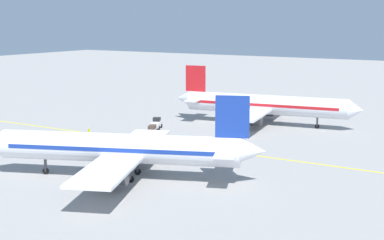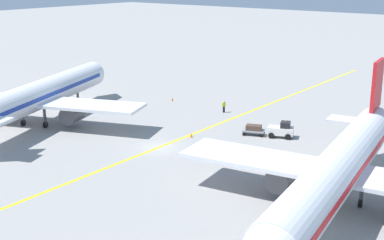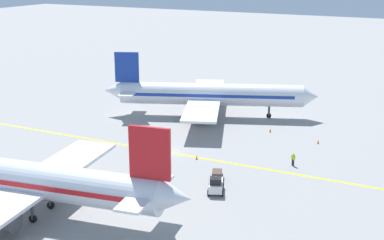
% 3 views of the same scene
% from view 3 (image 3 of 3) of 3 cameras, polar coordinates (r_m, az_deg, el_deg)
% --- Properties ---
extents(ground_plane, '(400.00, 400.00, 0.00)m').
position_cam_3_polar(ground_plane, '(72.85, -2.98, -3.41)').
color(ground_plane, gray).
extents(apron_yellow_centreline, '(2.41, 119.99, 0.01)m').
position_cam_3_polar(apron_yellow_centreline, '(72.84, -2.98, -3.41)').
color(apron_yellow_centreline, yellow).
rests_on(apron_yellow_centreline, ground).
extents(airplane_at_gate, '(28.47, 35.47, 10.60)m').
position_cam_3_polar(airplane_at_gate, '(56.68, -17.27, -6.11)').
color(airplane_at_gate, silver).
rests_on(airplane_at_gate, ground).
extents(airplane_adjacent_stand, '(27.94, 34.10, 10.60)m').
position_cam_3_polar(airplane_adjacent_stand, '(88.40, 1.76, 2.70)').
color(airplane_adjacent_stand, white).
rests_on(airplane_adjacent_stand, ground).
extents(baggage_tug_white, '(3.34, 2.62, 2.11)m').
position_cam_3_polar(baggage_tug_white, '(60.06, 2.55, -6.94)').
color(baggage_tug_white, white).
rests_on(baggage_tug_white, ground).
extents(baggage_cart_trailing, '(2.94, 2.27, 1.24)m').
position_cam_3_polar(baggage_cart_trailing, '(63.15, 2.68, -5.87)').
color(baggage_cart_trailing, gray).
rests_on(baggage_cart_trailing, ground).
extents(ground_crew_worker, '(0.31, 0.56, 1.68)m').
position_cam_3_polar(ground_crew_worker, '(68.84, 10.74, -4.09)').
color(ground_crew_worker, '#23232D').
rests_on(ground_crew_worker, ground).
extents(traffic_cone_near_nose, '(0.32, 0.32, 0.55)m').
position_cam_3_polar(traffic_cone_near_nose, '(78.03, 13.31, -2.26)').
color(traffic_cone_near_nose, orange).
rests_on(traffic_cone_near_nose, ground).
extents(traffic_cone_mid_apron, '(0.32, 0.32, 0.55)m').
position_cam_3_polar(traffic_cone_mid_apron, '(81.88, 8.34, -1.10)').
color(traffic_cone_mid_apron, orange).
rests_on(traffic_cone_mid_apron, ground).
extents(traffic_cone_by_wingtip, '(0.32, 0.32, 0.55)m').
position_cam_3_polar(traffic_cone_by_wingtip, '(69.97, 0.50, -4.00)').
color(traffic_cone_by_wingtip, orange).
rests_on(traffic_cone_by_wingtip, ground).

